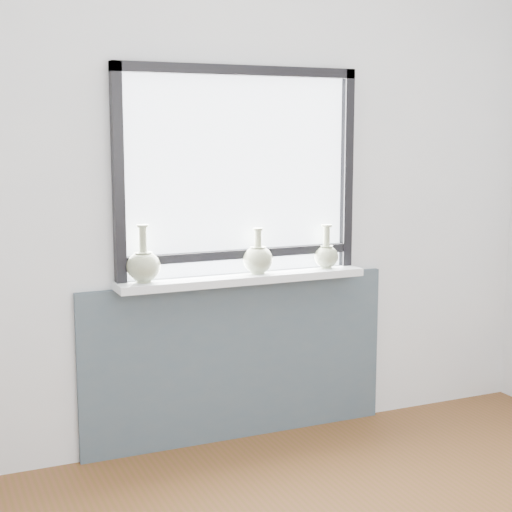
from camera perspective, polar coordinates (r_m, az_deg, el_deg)
name	(u,v)px	position (r m, az deg, el deg)	size (l,w,h in m)	color
back_wall	(236,195)	(4.05, -1.49, 4.45)	(3.60, 0.02, 2.60)	silver
apron_panel	(239,360)	(4.18, -1.28, -7.56)	(1.70, 0.03, 0.86)	#414E56
windowsill	(243,279)	(4.01, -0.92, -1.65)	(1.32, 0.18, 0.04)	silver
window	(238,168)	(4.01, -1.29, 6.42)	(1.30, 0.06, 1.05)	black
vase_a	(143,265)	(3.83, -8.19, -0.63)	(0.17, 0.17, 0.28)	#99A27E
vase_b	(258,258)	(4.03, 0.14, -0.17)	(0.16, 0.16, 0.24)	#99A27E
vase_c	(326,255)	(4.21, 5.14, 0.10)	(0.13, 0.13, 0.23)	#99A27E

